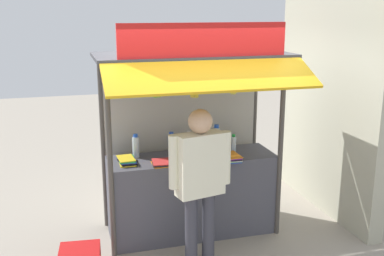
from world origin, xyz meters
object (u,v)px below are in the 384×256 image
object	(u,v)px
magazine_stack_center	(230,157)
vendor_person	(200,175)
magazine_stack_left	(162,163)
banana_bunch_leftmost	(157,90)
water_bottle_mid_right	(171,145)
water_bottle_right	(189,142)
water_bottle_front_right	(136,147)
water_bottle_back_right	(233,144)
magazine_stack_far_right	(127,161)
water_bottle_front_left	(200,146)
magazine_stack_back_left	(191,160)
water_bottle_rear_center	(216,138)
banana_bunch_inner_left	(233,88)
banana_bunch_inner_right	(194,90)

from	to	relation	value
magazine_stack_center	vendor_person	bearing A→B (deg)	-134.06
magazine_stack_left	banana_bunch_leftmost	distance (m)	0.91
magazine_stack_center	vendor_person	world-z (taller)	vendor_person
water_bottle_mid_right	water_bottle_right	bearing A→B (deg)	20.19
water_bottle_right	water_bottle_front_right	world-z (taller)	water_bottle_front_right
water_bottle_back_right	vendor_person	size ratio (longest dim) A/B	0.13
magazine_stack_far_right	water_bottle_back_right	bearing A→B (deg)	2.51
water_bottle_front_left	banana_bunch_leftmost	world-z (taller)	banana_bunch_leftmost
water_bottle_mid_right	magazine_stack_far_right	xyz separation A→B (m)	(-0.56, -0.16, -0.10)
magazine_stack_center	vendor_person	xyz separation A→B (m)	(-0.52, -0.54, 0.03)
water_bottle_front_right	magazine_stack_left	xyz separation A→B (m)	(0.25, -0.33, -0.12)
water_bottle_front_left	magazine_stack_back_left	xyz separation A→B (m)	(-0.19, -0.27, -0.08)
water_bottle_front_left	water_bottle_front_right	bearing A→B (deg)	173.47
magazine_stack_center	water_bottle_right	bearing A→B (deg)	130.50
magazine_stack_back_left	water_bottle_mid_right	bearing A→B (deg)	115.76
magazine_stack_back_left	banana_bunch_leftmost	size ratio (longest dim) A/B	0.97
water_bottle_front_right	vendor_person	size ratio (longest dim) A/B	0.17
water_bottle_rear_center	banana_bunch_inner_left	distance (m)	0.94
water_bottle_front_right	banana_bunch_inner_right	bearing A→B (deg)	-45.25
water_bottle_rear_center	banana_bunch_inner_right	xyz separation A→B (m)	(-0.46, -0.60, 0.72)
banana_bunch_inner_right	banana_bunch_inner_left	bearing A→B (deg)	0.09
water_bottle_back_right	magazine_stack_left	size ratio (longest dim) A/B	0.79
banana_bunch_inner_left	water_bottle_back_right	bearing A→B (deg)	66.97
water_bottle_mid_right	banana_bunch_inner_left	size ratio (longest dim) A/B	0.99
water_bottle_rear_center	banana_bunch_leftmost	xyz separation A→B (m)	(-0.87, -0.60, 0.74)
water_bottle_front_right	magazine_stack_far_right	bearing A→B (deg)	-124.70
water_bottle_front_left	magazine_stack_center	xyz separation A→B (m)	(0.27, -0.30, -0.08)
water_bottle_back_right	vendor_person	xyz separation A→B (m)	(-0.66, -0.79, -0.05)
water_bottle_right	vendor_person	xyz separation A→B (m)	(-0.15, -0.98, -0.06)
water_bottle_front_left	water_bottle_mid_right	xyz separation A→B (m)	(-0.34, 0.05, 0.03)
water_bottle_mid_right	water_bottle_front_right	world-z (taller)	water_bottle_mid_right
banana_bunch_leftmost	banana_bunch_inner_right	xyz separation A→B (m)	(0.41, 0.00, -0.02)
water_bottle_rear_center	magazine_stack_center	bearing A→B (deg)	-87.74
magazine_stack_back_left	vendor_person	xyz separation A→B (m)	(-0.07, -0.58, 0.03)
water_bottle_mid_right	vendor_person	xyz separation A→B (m)	(0.09, -0.89, -0.08)
banana_bunch_leftmost	water_bottle_back_right	bearing A→B (deg)	22.52
water_bottle_mid_right	banana_bunch_inner_right	distance (m)	0.91
banana_bunch_inner_left	water_bottle_front_left	bearing A→B (deg)	115.62
water_bottle_rear_center	banana_bunch_inner_right	bearing A→B (deg)	-127.27
banana_bunch_leftmost	water_bottle_front_left	bearing A→B (deg)	37.45
magazine_stack_center	banana_bunch_leftmost	bearing A→B (deg)	-168.94
water_bottle_rear_center	water_bottle_mid_right	bearing A→B (deg)	-172.35
water_bottle_mid_right	water_bottle_right	world-z (taller)	water_bottle_mid_right
magazine_stack_left	water_bottle_back_right	bearing A→B (deg)	11.91
water_bottle_front_left	water_bottle_mid_right	size ratio (longest dim) A/B	0.79
magazine_stack_far_right	banana_bunch_inner_left	xyz separation A→B (m)	(1.13, -0.37, 0.84)
water_bottle_rear_center	water_bottle_right	xyz separation A→B (m)	(-0.36, 0.01, -0.03)
banana_bunch_inner_left	water_bottle_front_right	bearing A→B (deg)	150.57
water_bottle_rear_center	water_bottle_front_right	distance (m)	1.02
water_bottle_right	magazine_stack_center	bearing A→B (deg)	-49.50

